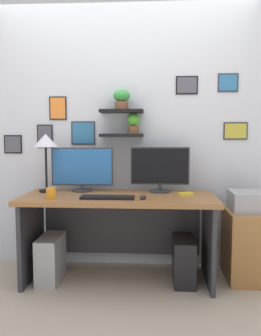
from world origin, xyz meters
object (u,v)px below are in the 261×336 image
(monitor_right, at_px, (160,168))
(scissors_tray, at_px, (186,194))
(drawer_cabinet, at_px, (251,245))
(printer, at_px, (253,201))
(monitor_left, at_px, (82,169))
(computer_tower_right, at_px, (184,260))
(desk, at_px, (119,218))
(computer_mouse, at_px, (143,197))
(coffee_mug, at_px, (51,193))
(desk_lamp, at_px, (46,144))
(keyboard, at_px, (108,197))
(computer_tower_left, at_px, (51,258))

(monitor_right, bearing_deg, scissors_tray, -35.78)
(drawer_cabinet, bearing_deg, printer, -90.00)
(monitor_left, xyz_separation_m, drawer_cabinet, (1.52, -0.11, -0.65))
(computer_tower_right, bearing_deg, desk, 173.84)
(monitor_right, relative_size, drawer_cabinet, 0.87)
(scissors_tray, height_order, printer, printer)
(computer_mouse, relative_size, coffee_mug, 1.00)
(monitor_left, xyz_separation_m, printer, (1.52, -0.11, -0.26))
(desk, relative_size, computer_mouse, 18.50)
(monitor_right, xyz_separation_m, desk_lamp, (-1.03, -0.07, 0.22))
(desk, bearing_deg, keyboard, -110.86)
(desk, height_order, monitor_right, monitor_right)
(desk_lamp, relative_size, drawer_cabinet, 0.87)
(computer_tower_left, bearing_deg, monitor_right, 15.09)
(computer_tower_left, xyz_separation_m, computer_tower_right, (1.16, 0.03, -0.00))
(monitor_right, height_order, computer_tower_left, monitor_right)
(desk, bearing_deg, computer_mouse, -44.29)
(desk, height_order, coffee_mug, coffee_mug)
(desk_lamp, xyz_separation_m, scissors_tray, (1.25, -0.10, -0.43))
(drawer_cabinet, bearing_deg, coffee_mug, -170.79)
(monitor_left, bearing_deg, monitor_right, -0.01)
(monitor_right, relative_size, computer_mouse, 5.91)
(monitor_left, relative_size, printer, 1.49)
(coffee_mug, height_order, computer_tower_left, coffee_mug)
(computer_mouse, bearing_deg, desk_lamp, 161.04)
(keyboard, distance_m, printer, 1.26)
(desk, bearing_deg, coffee_mug, -157.36)
(desk, height_order, computer_tower_left, desk)
(computer_tower_right, bearing_deg, computer_mouse, -157.20)
(computer_mouse, bearing_deg, computer_tower_right, 22.80)
(drawer_cabinet, distance_m, printer, 0.39)
(scissors_tray, bearing_deg, desk_lamp, 175.63)
(coffee_mug, relative_size, computer_tower_left, 0.22)
(printer, bearing_deg, drawer_cabinet, 90.00)
(drawer_cabinet, bearing_deg, desk_lamp, 178.55)
(printer, height_order, computer_tower_right, printer)
(coffee_mug, xyz_separation_m, computer_tower_right, (1.10, 0.16, -0.60))
(desk, bearing_deg, monitor_left, 155.53)
(desk_lamp, distance_m, printer, 1.90)
(computer_tower_left, bearing_deg, drawer_cabinet, 4.71)
(desk_lamp, bearing_deg, keyboard, -26.40)
(computer_mouse, bearing_deg, monitor_right, 68.88)
(keyboard, bearing_deg, desk_lamp, 153.60)
(monitor_left, distance_m, monitor_right, 0.71)
(desk_lamp, relative_size, printer, 1.39)
(monitor_right, xyz_separation_m, printer, (0.80, -0.11, -0.27))
(monitor_right, bearing_deg, coffee_mug, -156.63)
(keyboard, distance_m, drawer_cabinet, 1.34)
(monitor_left, xyz_separation_m, desk_lamp, (-0.32, -0.07, 0.23))
(scissors_tray, height_order, computer_tower_right, scissors_tray)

